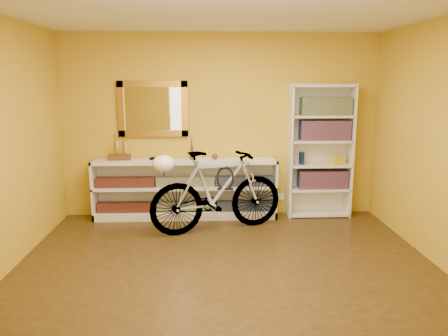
{
  "coord_description": "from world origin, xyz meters",
  "views": [
    {
      "loc": [
        -0.2,
        -4.23,
        1.95
      ],
      "look_at": [
        0.0,
        0.7,
        0.95
      ],
      "focal_mm": 34.96,
      "sensor_mm": 36.0,
      "label": 1
    }
  ],
  "objects_px": {
    "bicycle": "(217,191)",
    "bookcase": "(320,151)",
    "console_unit": "(186,189)",
    "helmet": "(164,164)"
  },
  "relations": [
    {
      "from": "bicycle",
      "to": "bookcase",
      "type": "bearing_deg",
      "value": -86.04
    },
    {
      "from": "console_unit",
      "to": "bookcase",
      "type": "bearing_deg",
      "value": 0.74
    },
    {
      "from": "bicycle",
      "to": "helmet",
      "type": "relative_size",
      "value": 6.59
    },
    {
      "from": "bookcase",
      "to": "bicycle",
      "type": "bearing_deg",
      "value": -157.82
    },
    {
      "from": "bicycle",
      "to": "helmet",
      "type": "height_order",
      "value": "bicycle"
    },
    {
      "from": "bookcase",
      "to": "helmet",
      "type": "xyz_separation_m",
      "value": [
        -2.15,
        -0.82,
        -0.0
      ]
    },
    {
      "from": "bookcase",
      "to": "bicycle",
      "type": "xyz_separation_m",
      "value": [
        -1.48,
        -0.6,
        -0.41
      ]
    },
    {
      "from": "console_unit",
      "to": "bicycle",
      "type": "bearing_deg",
      "value": -52.73
    },
    {
      "from": "bookcase",
      "to": "bicycle",
      "type": "height_order",
      "value": "bookcase"
    },
    {
      "from": "console_unit",
      "to": "helmet",
      "type": "xyz_separation_m",
      "value": [
        -0.22,
        -0.8,
        0.52
      ]
    }
  ]
}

